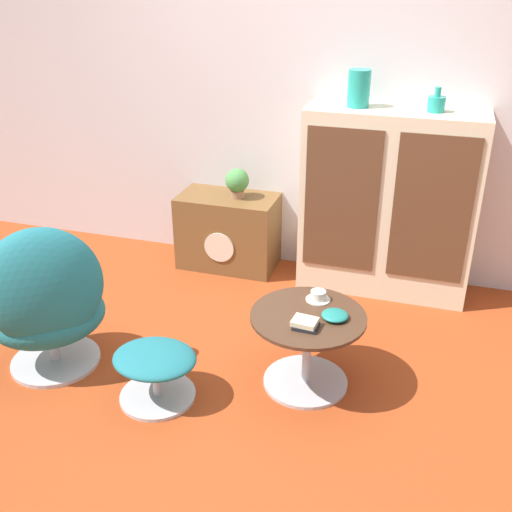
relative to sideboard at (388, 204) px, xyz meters
name	(u,v)px	position (x,y,z in m)	size (l,w,h in m)	color
ground_plane	(225,399)	(-0.62, -1.45, -0.61)	(12.00, 12.00, 0.00)	#9E3D19
wall_back	(307,84)	(-0.62, 0.23, 0.69)	(6.40, 0.06, 2.60)	silver
sideboard	(388,204)	(0.00, 0.00, 0.00)	(1.11, 0.40, 1.22)	beige
tv_console	(228,231)	(-1.11, 0.01, -0.34)	(0.70, 0.40, 0.54)	brown
egg_chair	(46,303)	(-1.60, -1.48, -0.19)	(0.82, 0.81, 0.87)	#B7B7BC
ottoman	(155,366)	(-0.95, -1.54, -0.41)	(0.43, 0.39, 0.29)	#B7B7BC
coffee_table	(307,343)	(-0.25, -1.20, -0.36)	(0.59, 0.59, 0.42)	#B7B7BC
vase_leftmost	(359,88)	(-0.24, 0.00, 0.72)	(0.14, 0.14, 0.22)	teal
vase_inner_left	(436,103)	(0.22, 0.00, 0.66)	(0.10, 0.10, 0.14)	teal
potted_plant	(237,182)	(-1.04, 0.01, 0.04)	(0.17, 0.17, 0.21)	#996B4C
teacup	(318,296)	(-0.24, -1.04, -0.17)	(0.13, 0.13, 0.05)	silver
book_stack	(305,324)	(-0.24, -1.31, -0.17)	(0.13, 0.11, 0.04)	black
bowl	(335,315)	(-0.12, -1.19, -0.17)	(0.13, 0.13, 0.04)	#1E7A70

